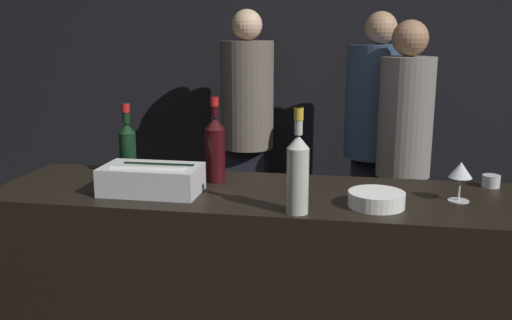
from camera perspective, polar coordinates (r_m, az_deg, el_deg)
name	(u,v)px	position (r m, az deg, el deg)	size (l,w,h in m)	color
wall_back_chalkboard	(307,62)	(4.36, 5.12, 9.76)	(6.40, 0.06, 2.80)	black
bar_counter	(255,308)	(2.45, -0.13, -14.60)	(2.08, 0.61, 1.01)	black
ice_bin_with_bottles	(152,178)	(2.26, -10.37, -1.78)	(0.38, 0.21, 0.12)	silver
bowl_white	(376,199)	(2.10, 11.95, -3.81)	(0.20, 0.20, 0.06)	white
wine_glass	(461,172)	(2.23, 19.79, -1.11)	(0.09, 0.09, 0.15)	silver
candle_votive	(491,181)	(2.50, 22.45, -1.95)	(0.07, 0.07, 0.05)	silver
rose_wine_bottle	(298,171)	(1.96, 4.20, -1.09)	(0.08, 0.08, 0.37)	#B2B7AD
red_wine_bottle_tall	(215,147)	(2.38, -4.11, 1.30)	(0.08, 0.08, 0.36)	black
red_wine_bottle_burgundy	(128,146)	(2.54, -12.73, 1.40)	(0.07, 0.07, 0.32)	black
person_in_hoodie	(376,132)	(3.88, 11.90, 2.73)	(0.42, 0.42, 1.75)	black
person_blond_tee	(404,146)	(3.54, 14.57, 1.37)	(0.32, 0.32, 1.69)	black
person_grey_polo	(247,124)	(4.03, -0.88, 3.67)	(0.37, 0.37, 1.77)	black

